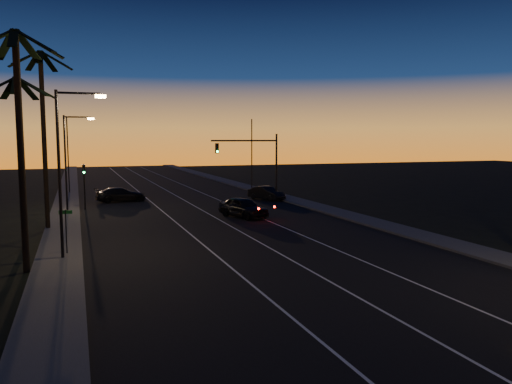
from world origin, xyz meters
name	(u,v)px	position (x,y,z in m)	size (l,w,h in m)	color
road	(213,220)	(0.00, 30.00, 0.01)	(20.00, 170.00, 0.01)	black
sidewalk_left	(63,228)	(-11.20, 30.00, 0.08)	(2.40, 170.00, 0.16)	#393936
sidewalk_right	(338,212)	(11.20, 30.00, 0.08)	(2.40, 170.00, 0.16)	#393936
lane_stripe_left	(176,222)	(-3.00, 30.00, 0.02)	(0.12, 160.00, 0.01)	silver
lane_stripe_mid	(219,220)	(0.50, 30.00, 0.02)	(0.12, 160.00, 0.01)	silver
lane_stripe_right	(260,217)	(4.00, 30.00, 0.02)	(0.12, 160.00, 0.01)	silver
palm_near	(20,126)	(-12.60, 18.00, 7.07)	(4.25, 4.16, 11.53)	black
palm_mid	(20,143)	(-13.20, 24.00, 6.25)	(4.25, 4.16, 10.03)	black
palm_far	(43,122)	(-12.20, 30.00, 7.61)	(4.25, 4.16, 12.53)	black
streetlight_left_near	(65,161)	(-10.70, 20.00, 5.32)	(2.55, 0.26, 9.00)	black
streetlight_left_far	(69,155)	(-10.69, 38.00, 5.06)	(2.55, 0.26, 8.50)	black
street_sign	(66,226)	(-10.80, 21.00, 1.66)	(0.70, 0.06, 2.60)	black
signal_mast	(255,156)	(7.14, 39.99, 4.78)	(7.10, 0.41, 7.00)	black
signal_post	(84,178)	(-9.50, 39.98, 2.89)	(0.28, 0.37, 4.20)	black
far_pole_left	(68,156)	(-11.00, 55.00, 4.50)	(0.14, 0.14, 9.00)	black
far_pole_right	(252,155)	(11.00, 52.00, 4.50)	(0.14, 0.14, 9.00)	black
lead_car	(243,207)	(2.73, 30.67, 0.84)	(3.69, 5.73, 1.66)	black
right_car	(266,193)	(8.81, 41.10, 0.73)	(3.13, 4.61, 1.44)	black
cross_car	(121,195)	(-5.91, 44.79, 0.75)	(5.28, 2.63, 1.47)	black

